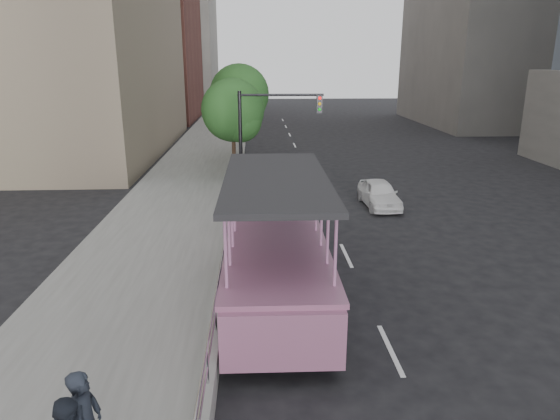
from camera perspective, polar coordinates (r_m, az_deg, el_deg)
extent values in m
plane|color=black|center=(14.09, 6.37, -11.32)|extent=(160.00, 160.00, 0.00)
cube|color=#989893|center=(23.47, -11.53, 0.41)|extent=(5.50, 80.00, 0.30)
cube|color=#969692|center=(15.56, -6.24, -6.55)|extent=(0.24, 30.00, 0.36)
cylinder|color=#B9B9BE|center=(10.03, -8.35, -17.34)|extent=(0.07, 0.07, 0.70)
cylinder|color=#B9B9BE|center=(11.73, -7.44, -11.88)|extent=(0.07, 0.07, 0.70)
cylinder|color=#B9B9BE|center=(13.52, -6.79, -7.83)|extent=(0.07, 0.07, 0.70)
cylinder|color=#B9B9BE|center=(15.36, -6.30, -4.73)|extent=(0.07, 0.07, 0.70)
cylinder|color=#B9B9BE|center=(17.23, -5.92, -2.31)|extent=(0.07, 0.07, 0.70)
cylinder|color=#B9B9BE|center=(19.13, -5.61, -0.36)|extent=(0.07, 0.07, 0.70)
cylinder|color=#B9B9BE|center=(21.05, -5.37, 1.23)|extent=(0.07, 0.07, 0.70)
cylinder|color=#B9B9BE|center=(22.98, -5.16, 2.56)|extent=(0.07, 0.07, 0.70)
cylinder|color=#B9B9BE|center=(24.93, -4.98, 3.68)|extent=(0.07, 0.07, 0.70)
cylinder|color=#B9B9BE|center=(15.36, -6.30, -4.73)|extent=(0.06, 22.00, 0.06)
cylinder|color=#B9B9BE|center=(15.24, -6.34, -3.58)|extent=(0.06, 22.00, 0.06)
cylinder|color=black|center=(12.08, -5.62, -13.87)|extent=(0.37, 0.94, 0.94)
cylinder|color=black|center=(12.15, 5.58, -13.65)|extent=(0.37, 0.94, 0.94)
cylinder|color=black|center=(14.66, -4.99, -8.06)|extent=(0.37, 0.94, 0.94)
cylinder|color=black|center=(14.73, 4.05, -7.92)|extent=(0.37, 0.94, 0.94)
cylinder|color=black|center=(17.36, -4.57, -4.02)|extent=(0.37, 0.94, 0.94)
cylinder|color=black|center=(17.42, 3.02, -3.92)|extent=(0.37, 0.94, 0.94)
cube|color=#B774A4|center=(14.60, -0.49, -5.53)|extent=(2.68, 8.58, 1.31)
cube|color=#B774A4|center=(19.26, -0.96, 0.83)|extent=(2.58, 2.24, 1.63)
cylinder|color=#B774A4|center=(20.04, -1.03, 2.39)|extent=(2.46, 0.75, 2.45)
cube|color=#925576|center=(10.63, 0.29, -14.61)|extent=(2.61, 0.39, 1.31)
cube|color=#925576|center=(14.35, -0.50, -2.89)|extent=(2.81, 8.90, 0.13)
cube|color=#252527|center=(13.45, -0.46, 3.57)|extent=(2.82, 6.91, 0.15)
cube|color=gray|center=(17.22, -0.84, 2.67)|extent=(2.40, 0.23, 1.09)
cube|color=#B774A4|center=(17.75, -0.87, 2.05)|extent=(2.31, 1.06, 0.52)
imported|color=white|center=(23.85, 11.27, 1.87)|extent=(1.59, 3.71, 1.25)
cylinder|color=black|center=(19.93, -5.17, 0.77)|extent=(0.07, 0.07, 2.30)
cube|color=#0C1856|center=(19.69, -5.24, 3.47)|extent=(0.24, 0.53, 0.83)
cube|color=white|center=(19.69, -5.15, 3.48)|extent=(0.15, 0.34, 0.51)
cylinder|color=black|center=(25.10, -4.53, 7.49)|extent=(0.18, 0.18, 5.20)
cylinder|color=black|center=(24.85, 0.08, 13.01)|extent=(4.20, 0.12, 0.12)
cube|color=black|center=(25.05, 4.52, 11.96)|extent=(0.28, 0.22, 0.85)
sphere|color=red|center=(24.90, 4.57, 12.62)|extent=(0.16, 0.16, 0.16)
cylinder|color=#352218|center=(28.75, -5.29, 6.50)|extent=(0.22, 0.22, 3.08)
sphere|color=#245120|center=(28.42, -5.42, 11.30)|extent=(3.52, 3.52, 3.52)
sphere|color=#245120|center=(28.17, -4.59, 10.15)|extent=(2.42, 2.42, 2.42)
cylinder|color=#352218|center=(34.63, -4.56, 8.58)|extent=(0.22, 0.22, 3.47)
sphere|color=#245120|center=(34.36, -4.66, 13.08)|extent=(3.97, 3.97, 3.97)
sphere|color=#245120|center=(34.09, -3.97, 12.03)|extent=(2.73, 2.73, 2.73)
cube|color=brown|center=(62.66, -18.80, 21.74)|extent=(18.00, 16.00, 26.00)
cube|color=gray|center=(77.60, -13.80, 18.76)|extent=(16.00, 14.00, 20.00)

